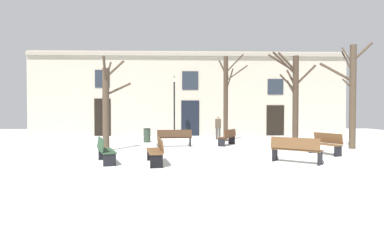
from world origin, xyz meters
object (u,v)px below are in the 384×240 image
at_px(tree_center, 294,96).
at_px(tree_near_facade, 107,105).
at_px(person_by_shop_door, 218,126).
at_px(tree_right_of_center, 226,96).
at_px(tree_left_of_center, 352,92).
at_px(bench_facing_shops, 105,150).
at_px(bench_back_to_back_right, 326,144).
at_px(bench_back_to_back_left, 174,138).
at_px(bench_far_corner, 228,137).
at_px(bench_by_litter_bin, 296,149).
at_px(streetlamp, 174,100).
at_px(litter_bin, 147,135).
at_px(bench_near_lamp, 156,150).

distance_m(tree_center, tree_near_facade, 9.20).
bearing_deg(tree_center, person_by_shop_door, 124.62).
bearing_deg(tree_center, tree_right_of_center, 128.82).
xyz_separation_m(tree_right_of_center, tree_left_of_center, (5.59, -4.27, -0.00)).
distance_m(tree_left_of_center, bench_facing_shops, 12.03).
xyz_separation_m(tree_left_of_center, bench_back_to_back_right, (-2.24, -2.22, -2.28)).
xyz_separation_m(tree_center, person_by_shop_door, (-3.32, 4.81, -1.75)).
bearing_deg(tree_left_of_center, bench_back_to_back_left, 172.71).
xyz_separation_m(tree_near_facade, bench_far_corner, (5.91, 2.29, -1.68)).
xyz_separation_m(tree_left_of_center, bench_by_litter_bin, (-4.29, -4.53, -2.26)).
distance_m(streetlamp, litter_bin, 4.14).
distance_m(bench_by_litter_bin, bench_far_corner, 6.45).
xyz_separation_m(bench_back_to_back_left, person_by_shop_door, (2.71, 4.29, 0.39)).
height_order(streetlamp, bench_far_corner, streetlamp).
relative_size(tree_right_of_center, bench_far_corner, 3.35).
xyz_separation_m(bench_near_lamp, person_by_shop_door, (3.23, 9.96, 0.39)).
height_order(tree_center, bench_back_to_back_right, tree_center).
bearing_deg(tree_right_of_center, bench_far_corner, -95.55).
relative_size(tree_near_facade, tree_left_of_center, 0.81).
height_order(bench_back_to_back_left, bench_back_to_back_right, bench_back_to_back_right).
xyz_separation_m(bench_by_litter_bin, bench_back_to_back_left, (-4.38, 5.64, -0.02)).
xyz_separation_m(tree_center, tree_near_facade, (-9.11, -1.15, -0.49)).
bearing_deg(bench_facing_shops, tree_center, -78.70).
distance_m(tree_right_of_center, litter_bin, 5.31).
bearing_deg(bench_facing_shops, tree_right_of_center, -51.29).
xyz_separation_m(litter_bin, bench_facing_shops, (-0.69, -7.90, 0.04)).
height_order(tree_center, tree_near_facade, tree_center).
distance_m(bench_back_to_back_right, person_by_shop_door, 8.49).
distance_m(bench_by_litter_bin, bench_back_to_back_right, 3.09).
bearing_deg(tree_near_facade, tree_left_of_center, 2.72).
distance_m(tree_near_facade, tree_right_of_center, 7.85).
distance_m(tree_center, bench_far_corner, 4.03).
bearing_deg(streetlamp, tree_left_of_center, -37.76).
relative_size(tree_right_of_center, bench_by_litter_bin, 3.19).
distance_m(bench_back_to_back_left, bench_back_to_back_right, 7.24).
bearing_deg(bench_back_to_back_left, litter_bin, -61.80).
bearing_deg(bench_far_corner, person_by_shop_door, -148.24).
bearing_deg(litter_bin, bench_near_lamp, -82.10).
bearing_deg(bench_near_lamp, bench_back_to_back_right, 99.77).
bearing_deg(bench_by_litter_bin, streetlamp, -29.45).
bearing_deg(bench_back_to_back_left, tree_center, 169.98).
bearing_deg(tree_center, tree_near_facade, -172.78).
bearing_deg(bench_back_to_back_right, tree_left_of_center, 111.82).
bearing_deg(tree_near_facade, bench_facing_shops, -78.78).
xyz_separation_m(tree_center, litter_bin, (-7.68, 3.02, -2.20)).
bearing_deg(bench_back_to_back_right, tree_right_of_center, -175.60).
bearing_deg(tree_near_facade, tree_center, 7.22).
xyz_separation_m(tree_left_of_center, bench_far_corner, (-5.83, 1.73, -2.29)).
bearing_deg(person_by_shop_door, tree_right_of_center, -69.18).
height_order(bench_by_litter_bin, bench_far_corner, bench_by_litter_bin).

